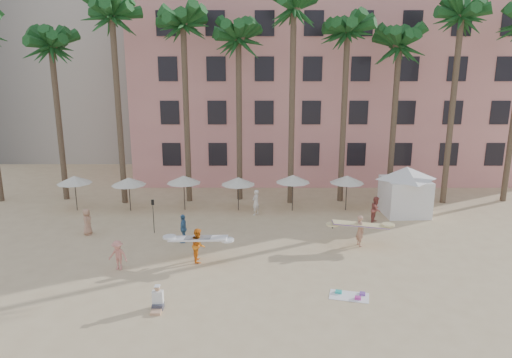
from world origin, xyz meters
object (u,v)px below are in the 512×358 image
at_px(cabana, 405,186).
at_px(carrier_yellow, 360,229).
at_px(pink_hotel, 324,91).
at_px(carrier_white, 198,244).

bearing_deg(cabana, carrier_yellow, -126.86).
xyz_separation_m(pink_hotel, cabana, (4.01, -14.36, -5.93)).
relative_size(pink_hotel, cabana, 7.40).
bearing_deg(carrier_white, pink_hotel, 66.46).
xyz_separation_m(cabana, carrier_white, (-13.85, -8.24, -1.07)).
bearing_deg(carrier_white, carrier_yellow, 13.31).
bearing_deg(carrier_yellow, cabana, 53.14).
relative_size(pink_hotel, carrier_yellow, 10.65).
bearing_deg(carrier_yellow, carrier_white, -166.69).
distance_m(pink_hotel, carrier_yellow, 21.55).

